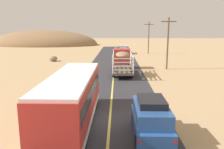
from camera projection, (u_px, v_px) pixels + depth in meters
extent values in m
plane|color=tan|center=(110.00, 119.00, 15.63)|extent=(240.00, 240.00, 0.00)
cube|color=#2D2D33|center=(110.00, 119.00, 15.62)|extent=(8.00, 120.00, 0.02)
cube|color=#D8CC4C|center=(110.00, 119.00, 15.62)|extent=(0.16, 117.60, 0.00)
cube|color=#264C8C|center=(150.00, 125.00, 13.00)|extent=(1.90, 4.60, 0.90)
cube|color=#264C8C|center=(151.00, 112.00, 12.69)|extent=(1.75, 3.59, 0.80)
cube|color=#192333|center=(151.00, 111.00, 12.68)|extent=(1.79, 3.22, 0.44)
cube|color=red|center=(140.00, 142.00, 10.75)|extent=(0.16, 0.06, 0.14)
cube|color=red|center=(175.00, 142.00, 10.72)|extent=(0.16, 0.06, 0.14)
cube|color=black|center=(152.00, 101.00, 12.62)|extent=(1.42, 2.07, 0.36)
cylinder|color=black|center=(134.00, 120.00, 14.48)|extent=(0.26, 0.76, 0.76)
cylinder|color=black|center=(160.00, 120.00, 14.44)|extent=(0.26, 0.76, 0.76)
cylinder|color=black|center=(138.00, 142.00, 11.69)|extent=(0.26, 0.76, 0.76)
cylinder|color=black|center=(171.00, 143.00, 11.65)|extent=(0.26, 0.76, 0.76)
cube|color=#B2332D|center=(122.00, 56.00, 34.88)|extent=(2.50, 2.20, 2.20)
cube|color=#192333|center=(122.00, 53.00, 34.79)|extent=(2.53, 1.54, 0.70)
cube|color=brown|center=(122.00, 70.00, 29.81)|extent=(2.50, 6.40, 0.24)
cylinder|color=silver|center=(114.00, 57.00, 32.67)|extent=(0.12, 0.12, 2.20)
cylinder|color=silver|center=(131.00, 57.00, 32.61)|extent=(0.12, 0.12, 2.20)
cylinder|color=silver|center=(113.00, 64.00, 26.52)|extent=(0.12, 0.12, 2.20)
cylinder|color=silver|center=(134.00, 64.00, 26.46)|extent=(0.12, 0.12, 2.20)
cube|color=silver|center=(113.00, 66.00, 29.72)|extent=(0.08, 6.30, 0.12)
cube|color=silver|center=(132.00, 66.00, 29.67)|extent=(0.08, 6.30, 0.12)
cube|color=silver|center=(123.00, 70.00, 26.60)|extent=(2.40, 0.08, 0.12)
cube|color=silver|center=(113.00, 62.00, 29.64)|extent=(0.08, 6.30, 0.12)
cube|color=silver|center=(132.00, 62.00, 29.58)|extent=(0.08, 6.30, 0.12)
cube|color=silver|center=(123.00, 66.00, 26.51)|extent=(2.40, 0.08, 0.12)
cube|color=silver|center=(113.00, 59.00, 29.55)|extent=(0.08, 6.30, 0.12)
cube|color=silver|center=(132.00, 59.00, 29.49)|extent=(0.08, 6.30, 0.12)
cube|color=silver|center=(123.00, 62.00, 26.43)|extent=(2.40, 0.08, 0.12)
cube|color=silver|center=(113.00, 55.00, 29.46)|extent=(0.08, 6.30, 0.12)
cube|color=silver|center=(132.00, 55.00, 29.41)|extent=(0.08, 6.30, 0.12)
cube|color=silver|center=(123.00, 59.00, 26.34)|extent=(2.40, 0.08, 0.12)
ellipsoid|color=#8C6B4C|center=(123.00, 55.00, 29.41)|extent=(1.75, 3.84, 0.70)
cylinder|color=black|center=(115.00, 64.00, 35.15)|extent=(0.32, 1.10, 1.10)
cylinder|color=black|center=(129.00, 64.00, 35.10)|extent=(0.32, 1.10, 1.10)
cylinder|color=black|center=(114.00, 73.00, 28.61)|extent=(0.32, 1.10, 1.10)
cylinder|color=black|center=(131.00, 73.00, 28.56)|extent=(0.32, 1.10, 1.10)
cube|color=red|center=(72.00, 99.00, 14.46)|extent=(2.50, 10.00, 2.70)
cube|color=white|center=(72.00, 76.00, 14.18)|extent=(2.45, 9.80, 0.16)
cube|color=#192333|center=(72.00, 91.00, 14.37)|extent=(2.54, 9.20, 0.80)
cube|color=silver|center=(73.00, 116.00, 14.69)|extent=(2.53, 9.80, 0.36)
cylinder|color=black|center=(67.00, 101.00, 17.91)|extent=(0.30, 1.00, 1.00)
cylinder|color=black|center=(95.00, 101.00, 17.86)|extent=(0.30, 1.00, 1.00)
cylinder|color=black|center=(39.00, 141.00, 11.55)|extent=(0.30, 1.00, 1.00)
cylinder|color=black|center=(83.00, 142.00, 11.50)|extent=(0.30, 1.00, 1.00)
cube|color=silver|center=(123.00, 51.00, 54.86)|extent=(1.90, 4.60, 0.90)
cube|color=silver|center=(123.00, 47.00, 54.54)|extent=(1.75, 3.59, 0.80)
cube|color=#192333|center=(123.00, 47.00, 54.54)|extent=(1.79, 3.22, 0.44)
cube|color=silver|center=(123.00, 53.00, 52.75)|extent=(1.86, 0.20, 0.24)
cube|color=red|center=(120.00, 51.00, 52.61)|extent=(0.16, 0.06, 0.14)
cube|color=red|center=(127.00, 51.00, 52.57)|extent=(0.16, 0.06, 0.14)
cylinder|color=black|center=(120.00, 51.00, 56.33)|extent=(0.26, 0.76, 0.76)
cylinder|color=black|center=(126.00, 51.00, 56.30)|extent=(0.26, 0.76, 0.76)
cylinder|color=black|center=(120.00, 52.00, 53.54)|extent=(0.26, 0.76, 0.76)
cylinder|color=black|center=(127.00, 52.00, 53.50)|extent=(0.26, 0.76, 0.76)
cylinder|color=brown|center=(168.00, 44.00, 33.62)|extent=(0.24, 0.24, 7.51)
cube|color=brown|center=(169.00, 22.00, 32.99)|extent=(2.20, 0.14, 0.14)
cylinder|color=brown|center=(149.00, 38.00, 54.17)|extent=(0.24, 0.24, 7.38)
cube|color=brown|center=(149.00, 24.00, 53.55)|extent=(2.20, 0.14, 0.14)
ellipsoid|color=#84705B|center=(53.00, 59.00, 42.39)|extent=(1.49, 1.61, 0.98)
ellipsoid|color=olive|center=(44.00, 45.00, 81.68)|extent=(37.84, 21.47, 10.45)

